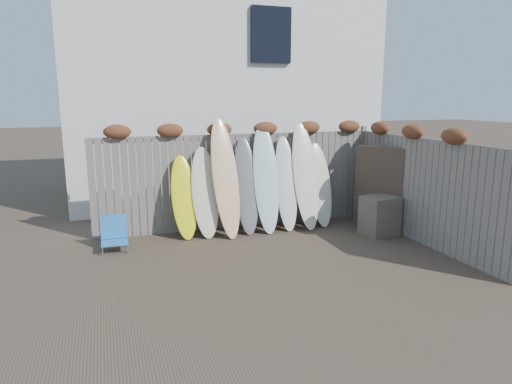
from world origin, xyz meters
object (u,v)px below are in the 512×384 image
object	(u,v)px
beach_chair	(114,235)
lattice_panel	(378,188)
surfboard_0	(184,197)
wooden_crate	(380,215)

from	to	relation	value
beach_chair	lattice_panel	distance (m)	5.39
surfboard_0	wooden_crate	bearing A→B (deg)	-18.76
wooden_crate	beach_chair	bearing A→B (deg)	172.18
beach_chair	wooden_crate	xyz separation A→B (m)	(5.16, -0.71, 0.10)
beach_chair	lattice_panel	xyz separation A→B (m)	(5.35, -0.29, 0.58)
lattice_panel	surfboard_0	size ratio (longest dim) A/B	1.03
lattice_panel	surfboard_0	distance (m)	4.04
beach_chair	wooden_crate	size ratio (longest dim) A/B	0.79
beach_chair	surfboard_0	xyz separation A→B (m)	(1.36, 0.36, 0.53)
wooden_crate	surfboard_0	distance (m)	3.97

